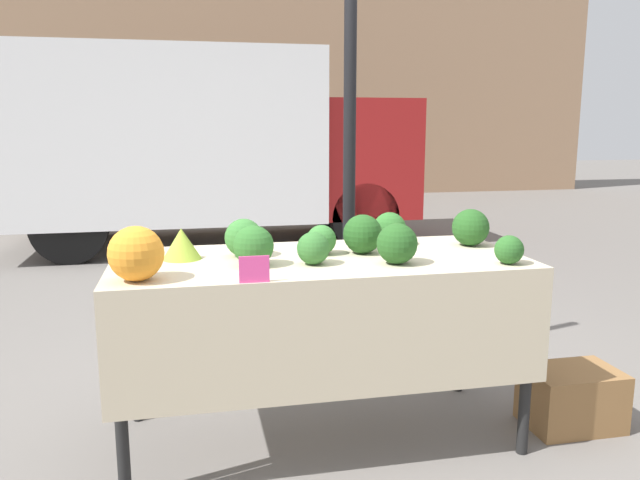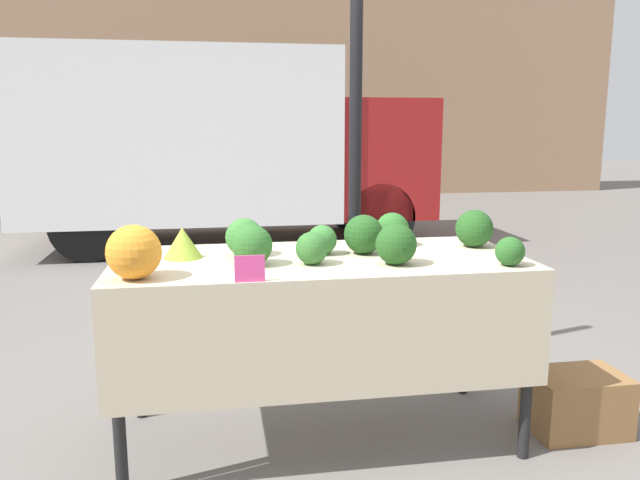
# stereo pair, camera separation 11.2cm
# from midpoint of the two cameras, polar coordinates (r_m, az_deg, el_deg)

# --- Properties ---
(ground_plane) EXTENTS (40.00, 40.00, 0.00)m
(ground_plane) POSITION_cam_midpoint_polar(r_m,az_deg,el_deg) (3.10, -1.08, -17.42)
(ground_plane) COLOR slate
(building_facade) EXTENTS (16.00, 0.60, 6.55)m
(building_facade) POSITION_cam_midpoint_polar(r_m,az_deg,el_deg) (13.03, -10.12, 18.45)
(building_facade) COLOR #9E7A5B
(building_facade) RESTS_ON ground_plane
(tent_pole) EXTENTS (0.07, 0.07, 2.38)m
(tent_pole) POSITION_cam_midpoint_polar(r_m,az_deg,el_deg) (3.53, 1.78, 6.27)
(tent_pole) COLOR black
(tent_pole) RESTS_ON ground_plane
(parked_truck) EXTENTS (4.70, 2.01, 2.28)m
(parked_truck) POSITION_cam_midpoint_polar(r_m,az_deg,el_deg) (7.70, -11.34, 8.79)
(parked_truck) COLOR white
(parked_truck) RESTS_ON ground_plane
(market_table) EXTENTS (1.83, 0.81, 0.86)m
(market_table) POSITION_cam_midpoint_polar(r_m,az_deg,el_deg) (2.76, -0.88, -4.21)
(market_table) COLOR beige
(market_table) RESTS_ON ground_plane
(orange_cauliflower) EXTENTS (0.21, 0.21, 0.21)m
(orange_cauliflower) POSITION_cam_midpoint_polar(r_m,az_deg,el_deg) (2.48, -17.72, -1.20)
(orange_cauliflower) COLOR orange
(orange_cauliflower) RESTS_ON market_table
(romanesco_head) EXTENTS (0.17, 0.17, 0.14)m
(romanesco_head) POSITION_cam_midpoint_polar(r_m,az_deg,el_deg) (2.83, -13.65, -0.34)
(romanesco_head) COLOR #93B238
(romanesco_head) RESTS_ON market_table
(broccoli_head_0) EXTENTS (0.18, 0.18, 0.18)m
(broccoli_head_0) POSITION_cam_midpoint_polar(r_m,az_deg,el_deg) (3.13, 12.61, 1.12)
(broccoli_head_0) COLOR #23511E
(broccoli_head_0) RESTS_ON market_table
(broccoli_head_1) EXTENTS (0.17, 0.17, 0.17)m
(broccoli_head_1) POSITION_cam_midpoint_polar(r_m,az_deg,el_deg) (2.84, -8.12, 0.21)
(broccoli_head_1) COLOR #387533
(broccoli_head_1) RESTS_ON market_table
(broccoli_head_2) EXTENTS (0.14, 0.14, 0.14)m
(broccoli_head_2) POSITION_cam_midpoint_polar(r_m,az_deg,el_deg) (2.86, -0.99, 0.02)
(broccoli_head_2) COLOR #387533
(broccoli_head_2) RESTS_ON market_table
(broccoli_head_3) EXTENTS (0.12, 0.12, 0.12)m
(broccoli_head_3) POSITION_cam_midpoint_polar(r_m,az_deg,el_deg) (2.76, 15.80, -0.87)
(broccoli_head_3) COLOR #285B23
(broccoli_head_3) RESTS_ON market_table
(broccoli_head_4) EXTENTS (0.16, 0.16, 0.16)m
(broccoli_head_4) POSITION_cam_midpoint_polar(r_m,az_deg,el_deg) (3.08, 5.34, 1.02)
(broccoli_head_4) COLOR #2D6628
(broccoli_head_4) RESTS_ON market_table
(broccoli_head_5) EXTENTS (0.18, 0.18, 0.18)m
(broccoli_head_5) POSITION_cam_midpoint_polar(r_m,az_deg,el_deg) (2.88, 2.81, 0.54)
(broccoli_head_5) COLOR #23511E
(broccoli_head_5) RESTS_ON market_table
(broccoli_head_6) EXTENTS (0.18, 0.18, 0.18)m
(broccoli_head_6) POSITION_cam_midpoint_polar(r_m,az_deg,el_deg) (2.67, 5.87, -0.34)
(broccoli_head_6) COLOR #23511E
(broccoli_head_6) RESTS_ON market_table
(broccoli_head_7) EXTENTS (0.14, 0.14, 0.14)m
(broccoli_head_7) POSITION_cam_midpoint_polar(r_m,az_deg,el_deg) (2.65, -1.84, -0.77)
(broccoli_head_7) COLOR #336B2D
(broccoli_head_7) RESTS_ON market_table
(broccoli_head_8) EXTENTS (0.17, 0.17, 0.17)m
(broccoli_head_8) POSITION_cam_midpoint_polar(r_m,az_deg,el_deg) (2.64, -7.31, -0.53)
(broccoli_head_8) COLOR #2D6628
(broccoli_head_8) RESTS_ON market_table
(price_sign) EXTENTS (0.11, 0.01, 0.10)m
(price_sign) POSITION_cam_midpoint_polar(r_m,az_deg,el_deg) (2.37, -7.39, -2.68)
(price_sign) COLOR #EF4793
(price_sign) RESTS_ON market_table
(produce_crate) EXTENTS (0.44, 0.31, 0.29)m
(produce_crate) POSITION_cam_midpoint_polar(r_m,az_deg,el_deg) (3.34, 21.10, -13.32)
(produce_crate) COLOR olive
(produce_crate) RESTS_ON ground_plane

